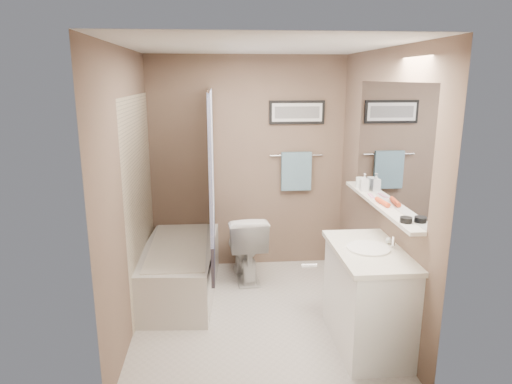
{
  "coord_description": "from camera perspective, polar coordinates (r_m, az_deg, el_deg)",
  "views": [
    {
      "loc": [
        -0.34,
        -3.83,
        2.15
      ],
      "look_at": [
        0.0,
        0.15,
        1.15
      ],
      "focal_mm": 32.0,
      "sensor_mm": 36.0,
      "label": 1
    }
  ],
  "objects": [
    {
      "name": "ground",
      "position": [
        4.4,
        0.17,
        -15.17
      ],
      "size": [
        2.5,
        2.5,
        0.0
      ],
      "primitive_type": "plane",
      "color": "beige",
      "rests_on": "ground"
    },
    {
      "name": "ceiling",
      "position": [
        3.85,
        0.2,
        17.49
      ],
      "size": [
        2.2,
        2.5,
        0.04
      ],
      "primitive_type": "cube",
      "color": "silver",
      "rests_on": "wall_back"
    },
    {
      "name": "wall_back",
      "position": [
        5.16,
        -1.04,
        3.45
      ],
      "size": [
        2.2,
        0.04,
        2.4
      ],
      "primitive_type": "cube",
      "color": "brown",
      "rests_on": "ground"
    },
    {
      "name": "wall_front",
      "position": [
        2.79,
        2.47,
        -5.89
      ],
      "size": [
        2.2,
        0.04,
        2.4
      ],
      "primitive_type": "cube",
      "color": "brown",
      "rests_on": "ground"
    },
    {
      "name": "wall_left",
      "position": [
        4.01,
        -15.37,
        -0.15
      ],
      "size": [
        0.04,
        2.5,
        2.4
      ],
      "primitive_type": "cube",
      "color": "brown",
      "rests_on": "ground"
    },
    {
      "name": "wall_right",
      "position": [
        4.19,
        15.06,
        0.48
      ],
      "size": [
        0.04,
        2.5,
        2.4
      ],
      "primitive_type": "cube",
      "color": "brown",
      "rests_on": "ground"
    },
    {
      "name": "tile_surround",
      "position": [
        4.54,
        -14.27,
        -1.06
      ],
      "size": [
        0.02,
        1.55,
        2.0
      ],
      "primitive_type": "cube",
      "color": "beige",
      "rests_on": "wall_left"
    },
    {
      "name": "curtain_rod",
      "position": [
        4.33,
        -5.83,
        12.67
      ],
      "size": [
        0.02,
        1.55,
        0.02
      ],
      "primitive_type": "cylinder",
      "rotation": [
        1.57,
        0.0,
        0.0
      ],
      "color": "silver",
      "rests_on": "wall_left"
    },
    {
      "name": "curtain_upper",
      "position": [
        4.39,
        -5.62,
        4.16
      ],
      "size": [
        0.03,
        1.45,
        1.28
      ],
      "primitive_type": "cube",
      "color": "white",
      "rests_on": "curtain_rod"
    },
    {
      "name": "curtain_lower",
      "position": [
        4.6,
        -5.37,
        -5.94
      ],
      "size": [
        0.03,
        1.45,
        0.36
      ],
      "primitive_type": "cube",
      "color": "#232542",
      "rests_on": "curtain_rod"
    },
    {
      "name": "mirror",
      "position": [
        3.98,
        16.3,
        5.85
      ],
      "size": [
        0.02,
        1.6,
        1.0
      ],
      "primitive_type": "cube",
      "color": "silver",
      "rests_on": "wall_right"
    },
    {
      "name": "shelf",
      "position": [
        4.06,
        15.08,
        -1.4
      ],
      "size": [
        0.12,
        1.6,
        0.03
      ],
      "primitive_type": "cube",
      "color": "silver",
      "rests_on": "wall_right"
    },
    {
      "name": "towel_bar",
      "position": [
        5.19,
        5.06,
        4.59
      ],
      "size": [
        0.6,
        0.02,
        0.02
      ],
      "primitive_type": "cylinder",
      "rotation": [
        0.0,
        1.57,
        0.0
      ],
      "color": "silver",
      "rests_on": "wall_back"
    },
    {
      "name": "towel",
      "position": [
        5.2,
        5.05,
        2.6
      ],
      "size": [
        0.34,
        0.05,
        0.44
      ],
      "primitive_type": "cube",
      "color": "#8BBBCB",
      "rests_on": "towel_bar"
    },
    {
      "name": "art_frame",
      "position": [
        5.15,
        5.14,
        9.89
      ],
      "size": [
        0.62,
        0.02,
        0.26
      ],
      "primitive_type": "cube",
      "color": "black",
      "rests_on": "wall_back"
    },
    {
      "name": "art_mat",
      "position": [
        5.14,
        5.17,
        9.88
      ],
      "size": [
        0.56,
        0.0,
        0.2
      ],
      "primitive_type": "cube",
      "color": "white",
      "rests_on": "art_frame"
    },
    {
      "name": "art_image",
      "position": [
        5.13,
        5.17,
        9.88
      ],
      "size": [
        0.5,
        0.0,
        0.13
      ],
      "primitive_type": "cube",
      "color": "#595959",
      "rests_on": "art_mat"
    },
    {
      "name": "door",
      "position": [
        2.97,
        13.19,
        -9.14
      ],
      "size": [
        0.8,
        0.02,
        2.0
      ],
      "primitive_type": "cube",
      "color": "silver",
      "rests_on": "wall_front"
    },
    {
      "name": "door_handle",
      "position": [
        2.93,
        6.65,
        -9.14
      ],
      "size": [
        0.1,
        0.02,
        0.02
      ],
      "primitive_type": "cylinder",
      "rotation": [
        0.0,
        1.57,
        0.0
      ],
      "color": "silver",
      "rests_on": "door"
    },
    {
      "name": "bathtub",
      "position": [
        4.79,
        -9.52,
        -9.49
      ],
      "size": [
        0.8,
        1.55,
        0.5
      ],
      "primitive_type": "cube",
      "rotation": [
        0.0,
        0.0,
        -0.07
      ],
      "color": "silver",
      "rests_on": "ground"
    },
    {
      "name": "tub_rim",
      "position": [
        4.7,
        -9.65,
        -6.7
      ],
      "size": [
        0.56,
        1.36,
        0.02
      ],
      "primitive_type": "cube",
      "color": "beige",
      "rests_on": "bathtub"
    },
    {
      "name": "toilet",
      "position": [
        5.02,
        -1.35,
        -6.72
      ],
      "size": [
        0.47,
        0.76,
        0.74
      ],
      "primitive_type": "imported",
      "rotation": [
        0.0,
        0.0,
        3.23
      ],
      "color": "silver",
      "rests_on": "ground"
    },
    {
      "name": "vanity",
      "position": [
        3.91,
        13.76,
        -12.96
      ],
      "size": [
        0.51,
        0.9,
        0.8
      ],
      "primitive_type": "cube",
      "rotation": [
        0.0,
        0.0,
        0.01
      ],
      "color": "white",
      "rests_on": "ground"
    },
    {
      "name": "countertop",
      "position": [
        3.74,
        13.99,
        -7.22
      ],
      "size": [
        0.54,
        0.96,
        0.04
      ],
      "primitive_type": "cube",
      "color": "silver",
      "rests_on": "vanity"
    },
    {
      "name": "sink_basin",
      "position": [
        3.72,
        13.87,
        -6.83
      ],
      "size": [
        0.34,
        0.34,
        0.01
      ],
      "primitive_type": "cylinder",
      "color": "white",
      "rests_on": "countertop"
    },
    {
      "name": "faucet_spout",
      "position": [
        3.78,
        16.8,
        -6.05
      ],
      "size": [
        0.02,
        0.02,
        0.1
      ],
      "primitive_type": "cylinder",
      "color": "white",
      "rests_on": "countertop"
    },
    {
      "name": "faucet_knob",
      "position": [
        3.87,
        16.24,
        -5.83
      ],
      "size": [
        0.05,
        0.05,
        0.05
      ],
      "primitive_type": "sphere",
      "color": "white",
      "rests_on": "countertop"
    },
    {
      "name": "candle_bowl_near",
      "position": [
        3.54,
        18.25,
        -3.33
      ],
      "size": [
        0.09,
        0.09,
        0.04
      ],
      "primitive_type": "cylinder",
      "color": "black",
      "rests_on": "shelf"
    },
    {
      "name": "hair_brush_front",
      "position": [
        3.98,
        15.53,
        -1.22
      ],
      "size": [
        0.06,
        0.22,
        0.04
      ],
      "primitive_type": "cylinder",
      "rotation": [
        1.57,
        0.0,
        0.1
      ],
      "color": "#EA4A21",
      "rests_on": "shelf"
    },
    {
      "name": "pink_comb",
      "position": [
        4.24,
        14.2,
        -0.45
      ],
      "size": [
        0.04,
        0.16,
        0.01
      ],
      "primitive_type": "cube",
      "rotation": [
        0.0,
        0.0,
        -0.09
      ],
      "color": "pink",
      "rests_on": "shelf"
    },
    {
      "name": "glass_jar",
      "position": [
        4.54,
        12.87,
        1.17
      ],
      "size": [
        0.08,
        0.08,
        0.1
      ],
      "primitive_type": "cylinder",
      "color": "white",
      "rests_on": "shelf"
    },
    {
      "name": "soap_bottle",
      "position": [
        4.41,
        13.39,
        1.22
      ],
      "size": [
        0.08,
        0.08,
        0.17
      ],
      "primitive_type": "imported",
      "rotation": [
        0.0,
        0.0,
        -0.09
      ],
      "color": "#999999",
      "rests_on": "shelf"
    }
  ]
}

